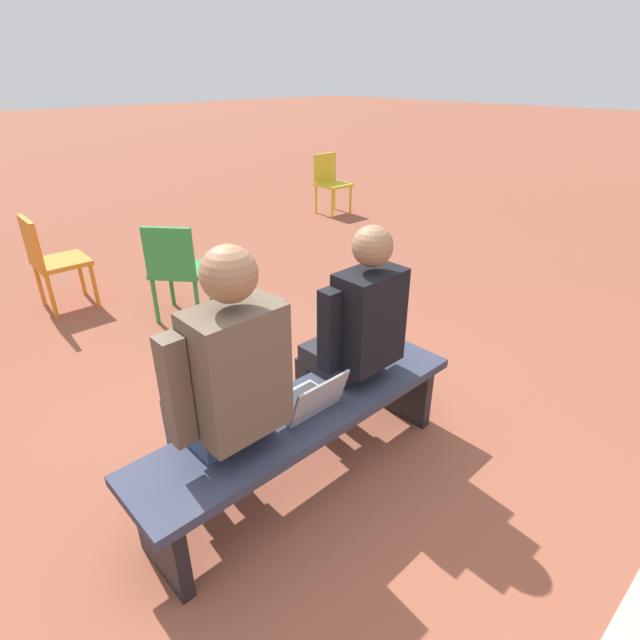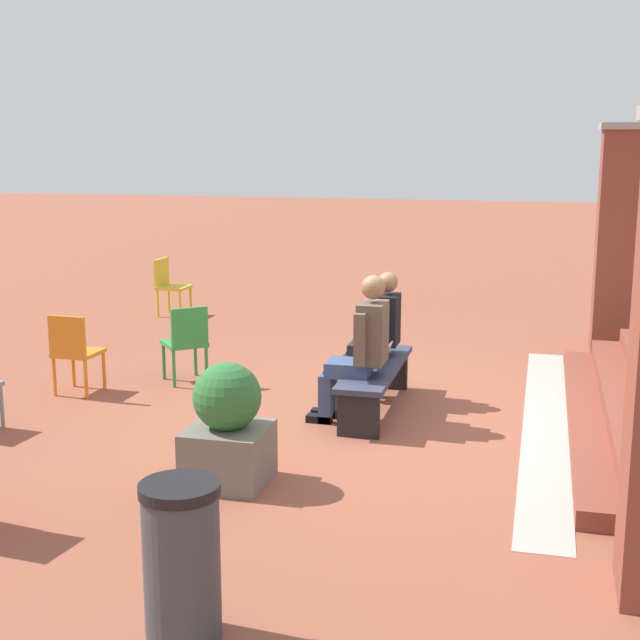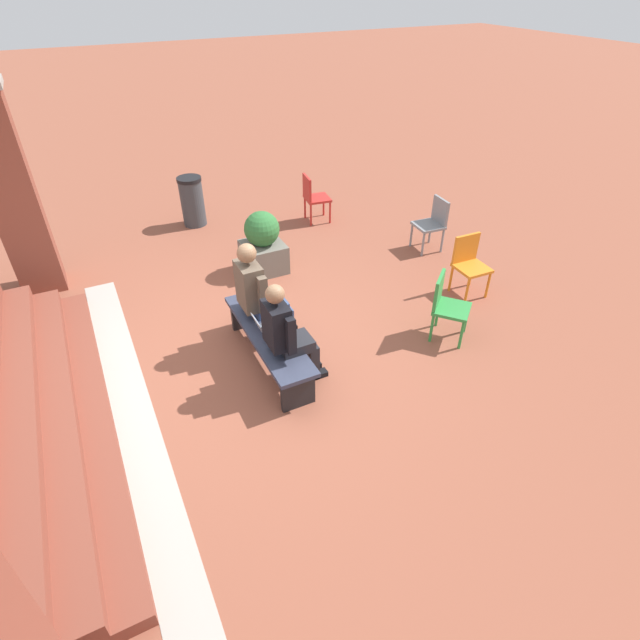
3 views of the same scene
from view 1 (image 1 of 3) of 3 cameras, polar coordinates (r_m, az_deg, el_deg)
The scene contains 8 objects.
ground_plane at distance 2.58m, azimuth -2.66°, elevation -21.86°, with size 60.00×60.00×0.00m, color brown.
bench at distance 2.53m, azimuth -1.71°, elevation -11.78°, with size 1.80×0.44×0.45m.
person_student at distance 2.62m, azimuth 3.82°, elevation -1.46°, with size 0.51×0.65×1.29m.
person_adult at distance 2.17m, azimuth -10.84°, elevation -7.35°, with size 0.56×0.71×1.38m.
laptop at distance 2.44m, azimuth -1.40°, elevation -9.14°, with size 0.32×0.29×0.21m.
plastic_chair_near_bench_left at distance 7.58m, azimuth 1.14°, elevation 15.74°, with size 0.44×0.44×0.84m.
plastic_chair_far_right at distance 4.29m, azimuth -16.10°, elevation 5.94°, with size 0.59×0.59×0.84m.
plastic_chair_far_left at distance 4.91m, azimuth -28.46°, elevation 6.32°, with size 0.43×0.43×0.84m.
Camera 1 is at (1.08, 1.31, 1.93)m, focal length 28.00 mm.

